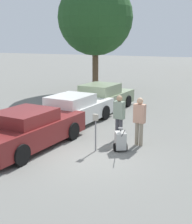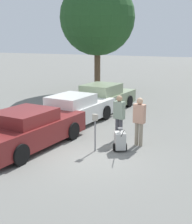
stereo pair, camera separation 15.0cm
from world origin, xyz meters
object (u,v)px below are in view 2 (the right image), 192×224
(parking_meter, at_px, (95,126))
(person_supervisor, at_px, (139,119))
(parked_car_white, at_px, (73,111))
(parked_car_sage, at_px, (103,98))
(parked_car_maroon, at_px, (29,129))
(equipment_cart, at_px, (120,140))
(person_worker, at_px, (119,115))

(parking_meter, height_order, person_supervisor, person_supervisor)
(parked_car_white, xyz_separation_m, parked_car_sage, (-0.00, 3.30, 0.01))
(parked_car_maroon, relative_size, equipment_cart, 4.87)
(parked_car_white, relative_size, parked_car_sage, 1.03)
(person_supervisor, bearing_deg, equipment_cart, 69.99)
(parked_car_maroon, distance_m, person_worker, 3.45)
(parked_car_white, height_order, parked_car_sage, parked_car_sage)
(parked_car_maroon, relative_size, parking_meter, 3.64)
(parked_car_white, distance_m, equipment_cart, 3.94)
(parking_meter, relative_size, person_worker, 0.75)
(parking_meter, height_order, person_worker, person_worker)
(parked_car_sage, distance_m, parking_meter, 6.46)
(parking_meter, distance_m, person_supervisor, 1.71)
(parked_car_sage, bearing_deg, parked_car_maroon, -85.24)
(person_supervisor, bearing_deg, parking_meter, 51.74)
(parked_car_maroon, distance_m, equipment_cart, 3.34)
(parked_car_maroon, bearing_deg, person_worker, 43.01)
(parked_car_maroon, xyz_separation_m, parked_car_sage, (-0.00, 6.63, 0.01))
(parked_car_white, bearing_deg, person_worker, -19.21)
(person_worker, distance_m, person_supervisor, 0.95)
(parked_car_white, relative_size, parking_meter, 3.75)
(parked_car_sage, xyz_separation_m, equipment_cart, (3.18, -5.63, -0.29))
(person_worker, height_order, equipment_cart, person_worker)
(parked_car_maroon, height_order, equipment_cart, parked_car_maroon)
(parked_car_sage, height_order, person_worker, person_worker)
(parking_meter, xyz_separation_m, person_worker, (0.32, 1.50, 0.08))
(parking_meter, relative_size, person_supervisor, 0.74)
(equipment_cart, bearing_deg, person_supervisor, 32.37)
(parked_car_sage, distance_m, person_supervisor, 6.01)
(parked_car_white, bearing_deg, parked_car_sage, 94.76)
(person_supervisor, bearing_deg, parked_car_maroon, 34.11)
(parked_car_maroon, bearing_deg, parking_meter, 19.57)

